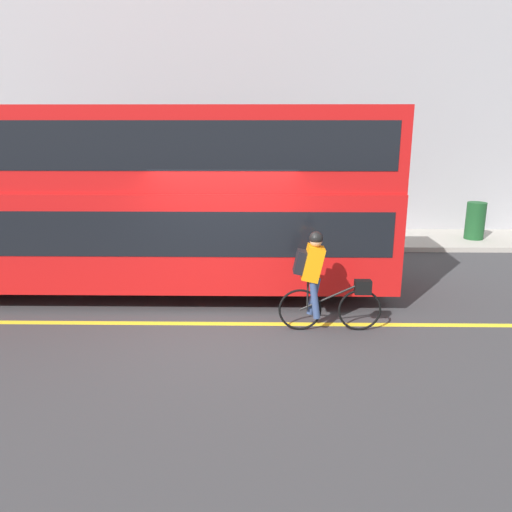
# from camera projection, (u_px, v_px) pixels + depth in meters

# --- Properties ---
(ground_plane) EXTENTS (80.00, 80.00, 0.00)m
(ground_plane) POSITION_uv_depth(u_px,v_px,m) (222.00, 327.00, 8.17)
(ground_plane) COLOR #38383A
(road_center_line) EXTENTS (50.00, 0.14, 0.01)m
(road_center_line) POSITION_uv_depth(u_px,v_px,m) (223.00, 324.00, 8.31)
(road_center_line) COLOR yellow
(road_center_line) RESTS_ON ground_plane
(sidewalk_curb) EXTENTS (60.00, 2.29, 0.13)m
(sidewalk_curb) POSITION_uv_depth(u_px,v_px,m) (240.00, 239.00, 14.01)
(sidewalk_curb) COLOR #A8A399
(sidewalk_curb) RESTS_ON ground_plane
(building_facade) EXTENTS (60.00, 0.30, 7.97)m
(building_facade) POSITION_uv_depth(u_px,v_px,m) (241.00, 95.00, 14.24)
(building_facade) COLOR #9E9EA3
(building_facade) RESTS_ON ground_plane
(bus) EXTENTS (9.45, 2.50, 3.52)m
(bus) POSITION_uv_depth(u_px,v_px,m) (140.00, 191.00, 9.47)
(bus) COLOR black
(bus) RESTS_ON ground_plane
(cyclist_on_bike) EXTENTS (1.65, 0.32, 1.63)m
(cyclist_on_bike) POSITION_uv_depth(u_px,v_px,m) (320.00, 278.00, 7.84)
(cyclist_on_bike) COLOR black
(cyclist_on_bike) RESTS_ON ground_plane
(trash_bin) EXTENTS (0.51, 0.51, 1.01)m
(trash_bin) POSITION_uv_depth(u_px,v_px,m) (475.00, 221.00, 13.65)
(trash_bin) COLOR #194C23
(trash_bin) RESTS_ON sidewalk_curb
(street_sign_post) EXTENTS (0.36, 0.09, 2.47)m
(street_sign_post) POSITION_uv_depth(u_px,v_px,m) (165.00, 188.00, 13.55)
(street_sign_post) COLOR #59595B
(street_sign_post) RESTS_ON sidewalk_curb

